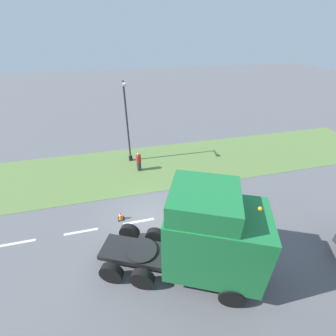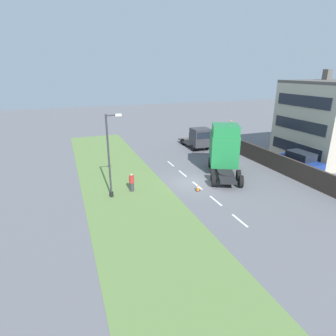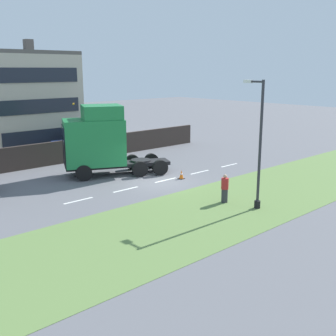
{
  "view_description": "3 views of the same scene",
  "coord_description": "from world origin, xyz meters",
  "px_view_note": "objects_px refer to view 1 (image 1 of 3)",
  "views": [
    {
      "loc": [
        9.6,
        -1.36,
        9.5
      ],
      "look_at": [
        -2.02,
        1.56,
        2.11
      ],
      "focal_mm": 24.0,
      "sensor_mm": 36.0,
      "label": 1
    },
    {
      "loc": [
        -10.22,
        -20.81,
        9.42
      ],
      "look_at": [
        -2.48,
        -0.1,
        1.71
      ],
      "focal_mm": 30.0,
      "sensor_mm": 36.0,
      "label": 2
    },
    {
      "loc": [
        -19.38,
        16.88,
        6.95
      ],
      "look_at": [
        -2.5,
        1.38,
        1.57
      ],
      "focal_mm": 45.0,
      "sensor_mm": 36.0,
      "label": 3
    }
  ],
  "objects_px": {
    "lorry_cab": "(208,237)",
    "lamp_post": "(128,128)",
    "traffic_cone_lead": "(121,216)",
    "pedestrian": "(139,162)"
  },
  "relations": [
    {
      "from": "lorry_cab",
      "to": "pedestrian",
      "type": "xyz_separation_m",
      "value": [
        -9.52,
        -1.62,
        -1.6
      ]
    },
    {
      "from": "lamp_post",
      "to": "pedestrian",
      "type": "distance_m",
      "value": 2.85
    },
    {
      "from": "lorry_cab",
      "to": "traffic_cone_lead",
      "type": "distance_m",
      "value": 5.93
    },
    {
      "from": "lorry_cab",
      "to": "lamp_post",
      "type": "bearing_deg",
      "value": -143.9
    },
    {
      "from": "lorry_cab",
      "to": "pedestrian",
      "type": "bearing_deg",
      "value": -144.91
    },
    {
      "from": "lamp_post",
      "to": "traffic_cone_lead",
      "type": "distance_m",
      "value": 7.44
    },
    {
      "from": "pedestrian",
      "to": "lamp_post",
      "type": "bearing_deg",
      "value": -163.78
    },
    {
      "from": "lorry_cab",
      "to": "pedestrian",
      "type": "relative_size",
      "value": 4.62
    },
    {
      "from": "lorry_cab",
      "to": "pedestrian",
      "type": "distance_m",
      "value": 9.78
    },
    {
      "from": "lamp_post",
      "to": "traffic_cone_lead",
      "type": "bearing_deg",
      "value": -10.82
    }
  ]
}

